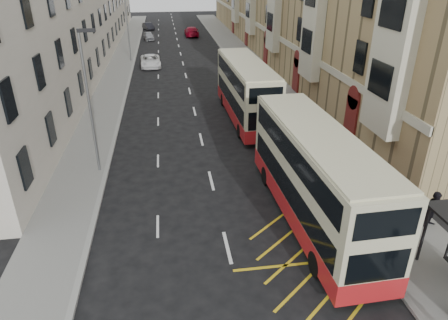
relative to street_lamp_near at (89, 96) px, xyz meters
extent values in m
plane|color=black|center=(6.35, -12.00, -4.64)|extent=(200.00, 200.00, 0.00)
cube|color=slate|center=(14.35, 18.00, -4.56)|extent=(4.00, 120.00, 0.15)
cube|color=slate|center=(-1.15, 18.00, -4.56)|extent=(3.00, 120.00, 0.15)
cube|color=gray|center=(12.35, 18.00, -4.56)|extent=(0.25, 120.00, 0.15)
cube|color=gray|center=(0.35, 18.00, -4.56)|extent=(0.25, 120.00, 0.15)
cube|color=beige|center=(16.32, 33.50, -0.64)|extent=(0.18, 79.00, 0.50)
cube|color=beige|center=(16.00, -2.00, 2.86)|extent=(0.80, 3.20, 10.00)
cube|color=beige|center=(16.00, 10.00, 2.86)|extent=(0.80, 3.20, 10.00)
cube|color=beige|center=(16.00, 22.00, 2.86)|extent=(0.80, 3.20, 10.00)
cube|color=maroon|center=(16.30, 2.00, -2.94)|extent=(0.20, 1.60, 3.00)
cube|color=maroon|center=(16.30, 14.00, -2.94)|extent=(0.20, 1.60, 3.00)
cube|color=maroon|center=(16.30, 26.00, -2.94)|extent=(0.20, 1.60, 3.00)
cube|color=maroon|center=(16.30, 38.00, -2.94)|extent=(0.20, 1.60, 3.00)
cube|color=maroon|center=(16.30, 50.00, -2.94)|extent=(0.20, 1.60, 3.00)
cube|color=beige|center=(-7.15, 33.50, 1.86)|extent=(9.00, 79.00, 13.00)
cube|color=black|center=(13.91, -10.10, -3.19)|extent=(0.08, 0.08, 2.60)
cylinder|color=red|center=(12.60, -9.50, -3.99)|extent=(0.06, 0.06, 1.00)
cylinder|color=red|center=(12.60, -6.25, -3.99)|extent=(0.06, 0.06, 1.00)
cylinder|color=red|center=(12.60, -3.00, -3.99)|extent=(0.06, 0.06, 1.00)
cube|color=red|center=(12.60, -6.25, -3.51)|extent=(0.05, 6.50, 0.06)
cube|color=red|center=(12.60, -6.25, -3.94)|extent=(0.05, 6.50, 0.06)
cylinder|color=slate|center=(-0.05, 0.00, -0.49)|extent=(0.16, 0.16, 8.00)
cube|color=black|center=(0.35, 0.00, 3.41)|extent=(0.90, 0.18, 0.18)
cylinder|color=slate|center=(-0.05, 30.00, -0.49)|extent=(0.16, 0.16, 8.00)
cube|color=beige|center=(10.61, -6.47, -2.22)|extent=(2.93, 11.52, 4.11)
cube|color=#B0191D|center=(10.61, -6.47, -3.80)|extent=(2.96, 11.55, 0.94)
cube|color=black|center=(10.61, -6.47, -2.71)|extent=(2.94, 10.60, 1.14)
cube|color=black|center=(10.61, -6.47, -0.94)|extent=(2.94, 10.60, 1.04)
cube|color=beige|center=(10.61, -6.47, -0.12)|extent=(2.81, 11.06, 0.12)
cube|color=black|center=(10.45, -0.77, -2.66)|extent=(2.21, 0.15, 1.35)
cube|color=black|center=(10.45, -0.77, -0.52)|extent=(1.82, 0.13, 0.47)
cube|color=black|center=(10.77, -12.17, -2.66)|extent=(2.21, 0.15, 1.25)
cylinder|color=black|center=(9.33, -2.84, -4.12)|extent=(0.32, 1.05, 1.04)
cylinder|color=black|center=(11.68, -2.77, -4.12)|extent=(0.32, 1.05, 1.04)
cylinder|color=black|center=(9.54, -10.16, -4.12)|extent=(0.32, 1.05, 1.04)
cylinder|color=black|center=(11.89, -10.10, -4.12)|extent=(0.32, 1.05, 1.04)
cube|color=beige|center=(10.19, 7.52, -2.24)|extent=(2.83, 11.38, 4.07)
cube|color=#B0191D|center=(10.19, 7.52, -3.81)|extent=(2.86, 11.41, 0.93)
cube|color=black|center=(10.19, 7.52, -2.73)|extent=(2.85, 10.47, 1.13)
cube|color=black|center=(10.19, 7.52, -0.98)|extent=(2.85, 10.47, 1.03)
cube|color=beige|center=(10.19, 7.52, -0.17)|extent=(2.71, 10.92, 0.12)
cube|color=black|center=(10.06, 13.16, -2.68)|extent=(2.19, 0.13, 1.34)
cube|color=black|center=(10.06, 13.16, -0.57)|extent=(1.80, 0.12, 0.46)
cube|color=black|center=(10.31, 1.88, -2.68)|extent=(2.19, 0.13, 1.23)
cylinder|color=black|center=(8.94, 11.12, -4.12)|extent=(0.31, 1.04, 1.03)
cylinder|color=black|center=(11.27, 11.17, -4.12)|extent=(0.31, 1.04, 1.03)
cylinder|color=black|center=(9.11, 3.87, -4.12)|extent=(0.31, 1.04, 1.03)
cylinder|color=black|center=(11.43, 3.92, -4.12)|extent=(0.31, 1.04, 1.03)
imported|color=black|center=(15.91, -7.97, -3.60)|extent=(1.03, 0.91, 1.77)
imported|color=black|center=(13.75, -6.07, -3.58)|extent=(1.10, 1.00, 1.81)
imported|color=white|center=(2.47, 26.81, -3.95)|extent=(2.50, 5.04, 1.37)
imported|color=#95979C|center=(1.83, 45.75, -4.00)|extent=(2.00, 3.90, 1.27)
imported|color=black|center=(1.50, 56.86, -4.00)|extent=(2.45, 4.12, 1.28)
imported|color=maroon|center=(8.94, 48.38, -3.85)|extent=(2.23, 5.43, 1.57)
camera|label=1|loc=(4.19, -21.70, 6.43)|focal=32.00mm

